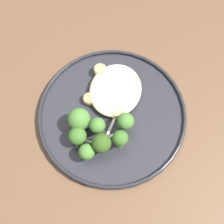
# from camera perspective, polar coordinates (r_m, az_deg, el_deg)

# --- Properties ---
(ground) EXTENTS (6.00, 6.00, 0.00)m
(ground) POSITION_cam_1_polar(r_m,az_deg,el_deg) (1.30, 1.11, -13.94)
(ground) COLOR #665B51
(wooden_dining_table) EXTENTS (1.40, 1.00, 0.74)m
(wooden_dining_table) POSITION_cam_1_polar(r_m,az_deg,el_deg) (0.65, 2.15, -5.62)
(wooden_dining_table) COLOR brown
(wooden_dining_table) RESTS_ON ground
(dinner_plate) EXTENTS (0.29, 0.29, 0.02)m
(dinner_plate) POSITION_cam_1_polar(r_m,az_deg,el_deg) (0.58, 0.00, -0.43)
(dinner_plate) COLOR #232328
(dinner_plate) RESTS_ON wooden_dining_table
(noodle_bed) EXTENTS (0.12, 0.10, 0.02)m
(noodle_bed) POSITION_cam_1_polar(r_m,az_deg,el_deg) (0.59, 0.68, 4.30)
(noodle_bed) COLOR beige
(noodle_bed) RESTS_ON dinner_plate
(seared_scallop_on_noodles) EXTENTS (0.03, 0.03, 0.01)m
(seared_scallop_on_noodles) POSITION_cam_1_polar(r_m,az_deg,el_deg) (0.59, 0.66, 5.52)
(seared_scallop_on_noodles) COLOR beige
(seared_scallop_on_noodles) RESTS_ON dinner_plate
(seared_scallop_center_golden) EXTENTS (0.02, 0.02, 0.02)m
(seared_scallop_center_golden) POSITION_cam_1_polar(r_m,az_deg,el_deg) (0.59, 2.45, 4.81)
(seared_scallop_center_golden) COLOR #DBB77A
(seared_scallop_center_golden) RESTS_ON dinner_plate
(seared_scallop_tilted_round) EXTENTS (0.03, 0.03, 0.02)m
(seared_scallop_tilted_round) POSITION_cam_1_polar(r_m,az_deg,el_deg) (0.57, 0.94, 0.41)
(seared_scallop_tilted_round) COLOR beige
(seared_scallop_tilted_round) RESTS_ON dinner_plate
(seared_scallop_left_edge) EXTENTS (0.03, 0.03, 0.02)m
(seared_scallop_left_edge) POSITION_cam_1_polar(r_m,az_deg,el_deg) (0.61, -2.29, 8.01)
(seared_scallop_left_edge) COLOR #E5C689
(seared_scallop_left_edge) RESTS_ON dinner_plate
(seared_scallop_rear_pale) EXTENTS (0.02, 0.02, 0.01)m
(seared_scallop_rear_pale) POSITION_cam_1_polar(r_m,az_deg,el_deg) (0.58, -4.44, 2.55)
(seared_scallop_rear_pale) COLOR #DBB77A
(seared_scallop_rear_pale) RESTS_ON dinner_plate
(seared_scallop_front_small) EXTENTS (0.03, 0.03, 0.02)m
(seared_scallop_front_small) POSITION_cam_1_polar(r_m,az_deg,el_deg) (0.60, 3.93, 6.03)
(seared_scallop_front_small) COLOR beige
(seared_scallop_front_small) RESTS_ON dinner_plate
(broccoli_floret_left_leaning) EXTENTS (0.03, 0.03, 0.05)m
(broccoli_floret_left_leaning) POSITION_cam_1_polar(r_m,az_deg,el_deg) (0.54, -2.82, -2.72)
(broccoli_floret_left_leaning) COLOR #7A994C
(broccoli_floret_left_leaning) RESTS_ON dinner_plate
(broccoli_floret_right_tilted) EXTENTS (0.03, 0.03, 0.04)m
(broccoli_floret_right_tilted) POSITION_cam_1_polar(r_m,az_deg,el_deg) (0.54, -6.69, -4.65)
(broccoli_floret_right_tilted) COLOR #89A356
(broccoli_floret_right_tilted) RESTS_ON dinner_plate
(broccoli_floret_split_head) EXTENTS (0.03, 0.03, 0.04)m
(broccoli_floret_split_head) POSITION_cam_1_polar(r_m,az_deg,el_deg) (0.53, -4.88, -7.71)
(broccoli_floret_split_head) COLOR #7A994C
(broccoli_floret_split_head) RESTS_ON dinner_plate
(broccoli_floret_tall_stalk) EXTENTS (0.04, 0.04, 0.05)m
(broccoli_floret_tall_stalk) POSITION_cam_1_polar(r_m,az_deg,el_deg) (0.54, -6.39, -1.44)
(broccoli_floret_tall_stalk) COLOR #89A356
(broccoli_floret_tall_stalk) RESTS_ON dinner_plate
(broccoli_floret_near_rim) EXTENTS (0.03, 0.03, 0.06)m
(broccoli_floret_near_rim) POSITION_cam_1_polar(r_m,az_deg,el_deg) (0.52, -2.03, -6.08)
(broccoli_floret_near_rim) COLOR #89A356
(broccoli_floret_near_rim) RESTS_ON dinner_plate
(broccoli_floret_center_pile) EXTENTS (0.03, 0.03, 0.05)m
(broccoli_floret_center_pile) POSITION_cam_1_polar(r_m,az_deg,el_deg) (0.53, 1.56, -5.23)
(broccoli_floret_center_pile) COLOR #7A994C
(broccoli_floret_center_pile) RESTS_ON dinner_plate
(broccoli_floret_small_sprig) EXTENTS (0.03, 0.03, 0.05)m
(broccoli_floret_small_sprig) POSITION_cam_1_polar(r_m,az_deg,el_deg) (0.53, 2.89, -2.41)
(broccoli_floret_small_sprig) COLOR #89A356
(broccoli_floret_small_sprig) RESTS_ON dinner_plate
(onion_sliver_long_sliver) EXTENTS (0.06, 0.01, 0.00)m
(onion_sliver_long_sliver) POSITION_cam_1_polar(r_m,az_deg,el_deg) (0.57, 0.12, -2.13)
(onion_sliver_long_sliver) COLOR silver
(onion_sliver_long_sliver) RESTS_ON dinner_plate
(onion_sliver_curled_piece) EXTENTS (0.03, 0.04, 0.00)m
(onion_sliver_curled_piece) POSITION_cam_1_polar(r_m,az_deg,el_deg) (0.56, -0.79, -4.91)
(onion_sliver_curled_piece) COLOR silver
(onion_sliver_curled_piece) RESTS_ON dinner_plate
(onion_sliver_pale_crescent) EXTENTS (0.01, 0.04, 0.00)m
(onion_sliver_pale_crescent) POSITION_cam_1_polar(r_m,az_deg,el_deg) (0.56, -3.94, -5.78)
(onion_sliver_pale_crescent) COLOR silver
(onion_sliver_pale_crescent) RESTS_ON dinner_plate
(onion_sliver_short_strip) EXTENTS (0.02, 0.04, 0.00)m
(onion_sliver_short_strip) POSITION_cam_1_polar(r_m,az_deg,el_deg) (0.57, -3.95, -2.68)
(onion_sliver_short_strip) COLOR silver
(onion_sliver_short_strip) RESTS_ON dinner_plate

